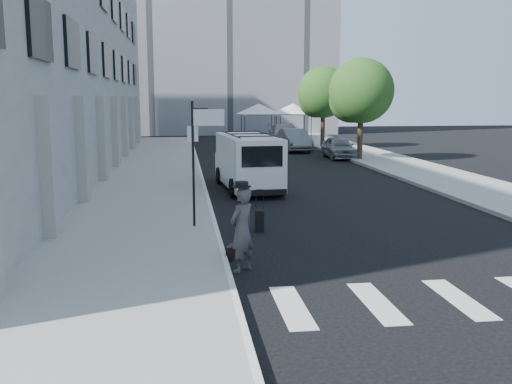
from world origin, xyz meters
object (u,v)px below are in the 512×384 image
object	(u,v)px
businessman	(242,230)
cargo_van	(247,161)
parked_car_b	(294,140)
suitcase	(260,220)
parked_car_a	(339,147)
briefcase	(230,253)
parked_car_c	(285,135)

from	to	relation	value
businessman	cargo_van	bearing A→B (deg)	-142.02
parked_car_b	cargo_van	bearing A→B (deg)	-110.19
suitcase	parked_car_a	bearing A→B (deg)	77.40
businessman	briefcase	size ratio (longest dim) A/B	4.23
parked_car_a	businessman	bearing A→B (deg)	-109.01
suitcase	parked_car_b	world-z (taller)	parked_car_b
parked_car_b	briefcase	bearing A→B (deg)	-106.77
briefcase	cargo_van	bearing A→B (deg)	100.36
parked_car_a	parked_car_b	distance (m)	5.37
briefcase	parked_car_b	size ratio (longest dim) A/B	0.09
briefcase	parked_car_a	world-z (taller)	parked_car_a
businessman	parked_car_b	size ratio (longest dim) A/B	0.40
cargo_van	parked_car_c	distance (m)	20.75
briefcase	suitcase	xyz separation A→B (m)	(1.08, 2.82, 0.14)
briefcase	parked_car_b	bearing A→B (deg)	94.78
parked_car_c	briefcase	bearing A→B (deg)	-100.99
businessman	cargo_van	xyz separation A→B (m)	(1.43, 11.27, 0.22)
businessman	parked_car_a	distance (m)	24.00
parked_car_a	parked_car_c	xyz separation A→B (m)	(-1.78, 8.88, 0.17)
businessman	parked_car_b	bearing A→B (deg)	-148.37
businessman	cargo_van	world-z (taller)	cargo_van
parked_car_b	parked_car_c	distance (m)	3.82
briefcase	parked_car_c	size ratio (longest dim) A/B	0.08
briefcase	parked_car_c	world-z (taller)	parked_car_c
cargo_van	parked_car_c	bearing A→B (deg)	70.79
businessman	parked_car_b	distance (m)	28.31
cargo_van	parked_car_a	xyz separation A→B (m)	(7.03, 11.19, -0.47)
businessman	parked_car_c	world-z (taller)	businessman
cargo_van	parked_car_c	size ratio (longest dim) A/B	1.02
briefcase	cargo_van	distance (m)	10.50
businessman	cargo_van	size ratio (longest dim) A/B	0.31
cargo_van	parked_car_a	distance (m)	13.22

